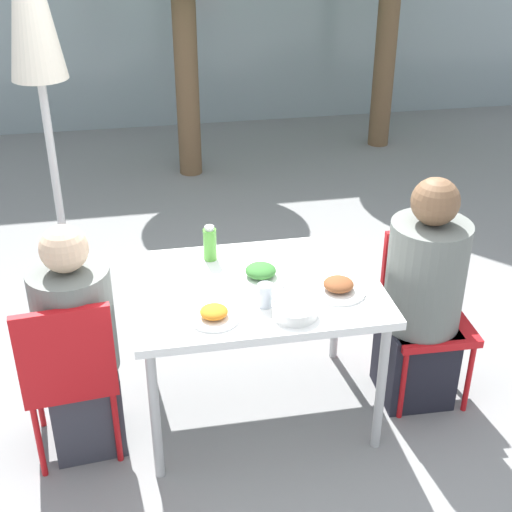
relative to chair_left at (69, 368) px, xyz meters
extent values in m
plane|color=gray|center=(0.86, 0.16, -0.50)|extent=(24.00, 24.00, 0.00)
cube|color=white|center=(0.86, 0.16, 0.21)|extent=(1.14, 0.84, 0.04)
cylinder|color=#B7B7B7|center=(0.35, -0.20, -0.15)|extent=(0.04, 0.04, 0.70)
cylinder|color=#B7B7B7|center=(1.37, -0.20, -0.15)|extent=(0.04, 0.04, 0.70)
cylinder|color=#B7B7B7|center=(0.35, 0.52, -0.15)|extent=(0.04, 0.04, 0.70)
cylinder|color=#B7B7B7|center=(1.37, 0.52, -0.15)|extent=(0.04, 0.04, 0.70)
cube|color=red|center=(-0.01, 0.08, -0.08)|extent=(0.43, 0.43, 0.04)
cube|color=red|center=(0.01, -0.10, 0.15)|extent=(0.40, 0.07, 0.42)
cylinder|color=red|center=(-0.19, 0.23, -0.30)|extent=(0.03, 0.03, 0.40)
cylinder|color=red|center=(0.15, 0.26, -0.30)|extent=(0.03, 0.03, 0.40)
cylinder|color=red|center=(-0.16, -0.10, -0.30)|extent=(0.03, 0.03, 0.40)
cylinder|color=red|center=(0.18, -0.07, -0.30)|extent=(0.03, 0.03, 0.40)
cube|color=#383842|center=(0.04, 0.08, -0.28)|extent=(0.34, 0.34, 0.44)
cylinder|color=slate|center=(0.04, 0.08, 0.19)|extent=(0.35, 0.35, 0.50)
sphere|color=beige|center=(0.04, 0.08, 0.54)|extent=(0.20, 0.20, 0.20)
cube|color=red|center=(1.73, 0.13, -0.08)|extent=(0.41, 0.41, 0.04)
cube|color=red|center=(1.74, 0.31, 0.15)|extent=(0.40, 0.05, 0.42)
cylinder|color=red|center=(1.90, -0.04, -0.30)|extent=(0.03, 0.03, 0.40)
cylinder|color=red|center=(1.56, -0.03, -0.30)|extent=(0.03, 0.03, 0.40)
cylinder|color=red|center=(1.91, 0.30, -0.30)|extent=(0.03, 0.03, 0.40)
cylinder|color=red|center=(1.57, 0.31, -0.30)|extent=(0.03, 0.03, 0.40)
cube|color=black|center=(1.68, 0.13, -0.28)|extent=(0.35, 0.35, 0.44)
cylinder|color=slate|center=(1.68, 0.13, 0.21)|extent=(0.38, 0.38, 0.54)
sphere|color=brown|center=(1.68, 0.13, 0.59)|extent=(0.22, 0.22, 0.22)
cylinder|color=#333333|center=(-0.06, 1.08, -0.48)|extent=(0.36, 0.36, 0.05)
cylinder|color=#BCBCBC|center=(-0.06, 1.08, 0.69)|extent=(0.04, 0.04, 2.38)
cylinder|color=white|center=(0.89, 0.21, 0.24)|extent=(0.26, 0.26, 0.01)
ellipsoid|color=#33702D|center=(0.89, 0.21, 0.28)|extent=(0.14, 0.14, 0.06)
cylinder|color=white|center=(0.64, -0.09, 0.24)|extent=(0.22, 0.22, 0.01)
ellipsoid|color=orange|center=(0.64, -0.09, 0.27)|extent=(0.12, 0.12, 0.05)
cylinder|color=white|center=(1.22, 0.03, 0.24)|extent=(0.25, 0.25, 0.01)
ellipsoid|color=brown|center=(1.22, 0.03, 0.27)|extent=(0.14, 0.14, 0.05)
cylinder|color=#51A338|center=(0.69, 0.44, 0.31)|extent=(0.07, 0.07, 0.16)
cylinder|color=white|center=(0.69, 0.44, 0.40)|extent=(0.05, 0.05, 0.02)
cylinder|color=silver|center=(0.87, -0.02, 0.29)|extent=(0.07, 0.07, 0.11)
cylinder|color=white|center=(0.98, -0.12, 0.26)|extent=(0.20, 0.20, 0.05)
cylinder|color=brown|center=(0.87, 3.42, 0.34)|extent=(0.20, 0.20, 1.69)
cylinder|color=brown|center=(2.78, 3.83, 0.48)|extent=(0.20, 0.20, 1.97)
camera|label=1|loc=(0.35, -2.60, 1.92)|focal=50.00mm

